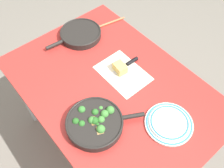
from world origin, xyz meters
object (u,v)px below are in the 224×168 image
Objects in this scene: wooden_spoon at (98,27)px; cheese_block at (120,68)px; grater_knife at (128,64)px; skillet_broccoli at (95,122)px; skillet_eggs at (80,34)px; dinner_plate_stack at (169,123)px.

cheese_block is at bearing 81.67° from wooden_spoon.
cheese_block reaches higher than grater_knife.
grater_knife is 0.07m from cheese_block.
grater_knife is 2.49× the size of cheese_block.
skillet_broccoli reaches higher than cheese_block.
skillet_eggs reaches higher than dinner_plate_stack.
cheese_block is at bearing -5.39° from dinner_plate_stack.
wooden_spoon is 1.35× the size of dinner_plate_stack.
skillet_eggs is 1.15× the size of wooden_spoon.
grater_knife is 0.88× the size of dinner_plate_stack.
skillet_broccoli reaches higher than wooden_spoon.
dinner_plate_stack is at bearing 88.76° from wooden_spoon.
grater_knife reaches higher than wooden_spoon.
cheese_block is 0.35× the size of dinner_plate_stack.
skillet_broccoli is 1.12× the size of wooden_spoon.
dinner_plate_stack is at bearing 174.61° from cheese_block.
dinner_plate_stack reaches higher than grater_knife.
skillet_eggs reaches higher than grater_knife.
cheese_block is at bearing 2.56° from grater_knife.
skillet_broccoli is at bearing 66.50° from skillet_eggs.
cheese_block reaches higher than wooden_spoon.
skillet_broccoli is at bearing 61.82° from wooden_spoon.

